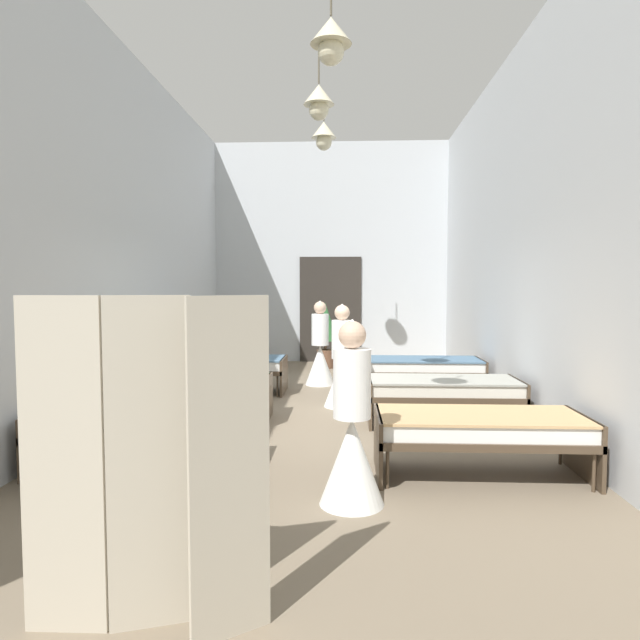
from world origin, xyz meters
TOP-DOWN VIEW (x-y plane):
  - ground_plane at (0.00, 0.00)m, footprint 5.87×11.82m
  - room_shell at (0.00, 1.17)m, footprint 5.67×11.42m
  - bed_left_row_0 at (-1.58, -1.90)m, footprint 1.90×0.84m
  - bed_right_row_0 at (1.58, -1.90)m, footprint 1.90×0.84m
  - bed_left_row_1 at (-1.58, 0.00)m, footprint 1.90×0.84m
  - bed_right_row_1 at (1.58, 0.00)m, footprint 1.90×0.84m
  - bed_left_row_2 at (-1.58, 1.90)m, footprint 1.90×0.84m
  - bed_right_row_2 at (1.58, 1.90)m, footprint 1.90×0.84m
  - nurse_near_aisle at (0.30, 0.93)m, footprint 0.52×0.52m
  - nurse_mid_aisle at (-0.10, 2.65)m, footprint 0.52×0.52m
  - nurse_far_aisle at (0.40, -2.61)m, footprint 0.52×0.52m
  - potted_plant at (-0.08, 4.61)m, footprint 0.53×0.53m
  - privacy_screen at (-0.63, -4.27)m, footprint 1.23×0.27m

SIDE VIEW (x-z plane):
  - ground_plane at x=0.00m, z-range -0.10..0.00m
  - bed_left_row_0 at x=-1.58m, z-range 0.15..0.73m
  - bed_right_row_0 at x=1.58m, z-range 0.15..0.73m
  - bed_left_row_1 at x=-1.58m, z-range 0.15..0.73m
  - bed_right_row_1 at x=1.58m, z-range 0.15..0.73m
  - bed_left_row_2 at x=-1.58m, z-range 0.15..0.73m
  - bed_right_row_2 at x=1.58m, z-range 0.15..0.73m
  - nurse_near_aisle at x=0.30m, z-range -0.21..1.27m
  - nurse_mid_aisle at x=-0.10m, z-range -0.21..1.27m
  - nurse_far_aisle at x=0.40m, z-range -0.21..1.27m
  - potted_plant at x=-0.08m, z-range 0.15..1.53m
  - privacy_screen at x=-0.63m, z-range 0.00..1.70m
  - room_shell at x=0.00m, z-range 0.01..5.00m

